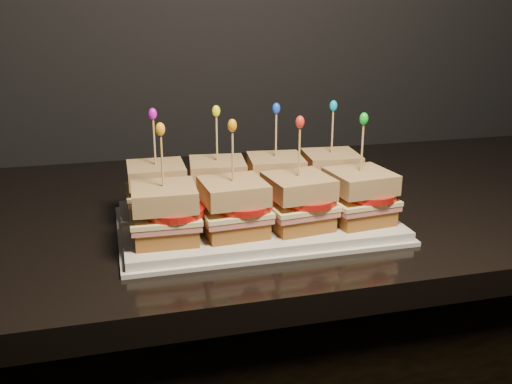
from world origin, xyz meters
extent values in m
cube|color=black|center=(0.76, 1.67, 0.90)|extent=(2.65, 0.67, 0.04)
cube|color=silver|center=(0.51, 1.55, 0.93)|extent=(0.39, 0.24, 0.02)
cube|color=silver|center=(0.51, 1.55, 0.92)|extent=(0.40, 0.25, 0.01)
cube|color=brown|center=(0.37, 1.61, 0.95)|extent=(0.08, 0.08, 0.02)
cube|color=#C16163|center=(0.37, 1.61, 0.96)|extent=(0.09, 0.09, 0.01)
cube|color=#FBF1A2|center=(0.37, 1.61, 0.97)|extent=(0.09, 0.09, 0.01)
cylinder|color=red|center=(0.38, 1.60, 0.98)|extent=(0.08, 0.08, 0.01)
cube|color=brown|center=(0.37, 1.61, 1.00)|extent=(0.08, 0.08, 0.03)
cylinder|color=tan|center=(0.37, 1.61, 1.04)|extent=(0.00, 0.00, 0.09)
ellipsoid|color=#C90FC7|center=(0.37, 1.61, 1.08)|extent=(0.01, 0.01, 0.02)
cube|color=brown|center=(0.46, 1.61, 0.95)|extent=(0.09, 0.09, 0.02)
cube|color=#C16163|center=(0.46, 1.61, 0.96)|extent=(0.10, 0.09, 0.01)
cube|color=#FBF1A2|center=(0.46, 1.61, 0.97)|extent=(0.10, 0.10, 0.01)
cylinder|color=red|center=(0.48, 1.60, 0.98)|extent=(0.08, 0.08, 0.01)
cube|color=brown|center=(0.46, 1.61, 1.00)|extent=(0.09, 0.09, 0.03)
cylinder|color=tan|center=(0.46, 1.61, 1.04)|extent=(0.00, 0.00, 0.09)
ellipsoid|color=#EEF719|center=(0.46, 1.61, 1.08)|extent=(0.01, 0.01, 0.02)
cube|color=brown|center=(0.56, 1.61, 0.95)|extent=(0.09, 0.09, 0.02)
cube|color=#C16163|center=(0.56, 1.61, 0.96)|extent=(0.10, 0.09, 0.01)
cube|color=#FBF1A2|center=(0.56, 1.61, 0.97)|extent=(0.10, 0.10, 0.01)
cylinder|color=red|center=(0.57, 1.60, 0.98)|extent=(0.08, 0.08, 0.01)
cube|color=brown|center=(0.56, 1.61, 1.00)|extent=(0.09, 0.09, 0.03)
cylinder|color=tan|center=(0.56, 1.61, 1.04)|extent=(0.00, 0.00, 0.09)
ellipsoid|color=blue|center=(0.56, 1.61, 1.08)|extent=(0.01, 0.01, 0.02)
cube|color=brown|center=(0.65, 1.61, 0.95)|extent=(0.09, 0.09, 0.02)
cube|color=#C16163|center=(0.65, 1.61, 0.96)|extent=(0.10, 0.09, 0.01)
cube|color=#FBF1A2|center=(0.65, 1.61, 0.97)|extent=(0.10, 0.09, 0.01)
cylinder|color=red|center=(0.66, 1.60, 0.98)|extent=(0.08, 0.08, 0.01)
cube|color=brown|center=(0.65, 1.61, 1.00)|extent=(0.09, 0.09, 0.03)
cylinder|color=tan|center=(0.65, 1.61, 1.04)|extent=(0.00, 0.00, 0.09)
ellipsoid|color=#0A9DCB|center=(0.65, 1.61, 1.08)|extent=(0.01, 0.01, 0.02)
cube|color=brown|center=(0.37, 1.50, 0.95)|extent=(0.08, 0.08, 0.02)
cube|color=#C16163|center=(0.37, 1.50, 0.96)|extent=(0.09, 0.09, 0.01)
cube|color=#FBF1A2|center=(0.37, 1.50, 0.97)|extent=(0.09, 0.09, 0.01)
cylinder|color=red|center=(0.38, 1.49, 0.98)|extent=(0.08, 0.08, 0.01)
cube|color=brown|center=(0.37, 1.50, 1.00)|extent=(0.08, 0.08, 0.03)
cylinder|color=tan|center=(0.37, 1.50, 1.04)|extent=(0.00, 0.00, 0.09)
ellipsoid|color=#F8A819|center=(0.37, 1.50, 1.08)|extent=(0.01, 0.01, 0.02)
cube|color=brown|center=(0.46, 1.50, 0.95)|extent=(0.09, 0.09, 0.02)
cube|color=#C16163|center=(0.46, 1.50, 0.96)|extent=(0.09, 0.09, 0.01)
cube|color=#FBF1A2|center=(0.46, 1.50, 0.97)|extent=(0.10, 0.09, 0.01)
cylinder|color=red|center=(0.48, 1.49, 0.98)|extent=(0.08, 0.08, 0.01)
cube|color=brown|center=(0.46, 1.50, 1.00)|extent=(0.09, 0.09, 0.03)
cylinder|color=tan|center=(0.46, 1.50, 1.04)|extent=(0.00, 0.00, 0.09)
ellipsoid|color=orange|center=(0.46, 1.50, 1.08)|extent=(0.01, 0.01, 0.02)
cube|color=brown|center=(0.56, 1.50, 0.95)|extent=(0.09, 0.09, 0.02)
cube|color=#C16163|center=(0.56, 1.50, 0.96)|extent=(0.10, 0.10, 0.01)
cube|color=#FBF1A2|center=(0.56, 1.50, 0.97)|extent=(0.10, 0.10, 0.01)
cylinder|color=red|center=(0.57, 1.49, 0.98)|extent=(0.08, 0.08, 0.01)
cube|color=brown|center=(0.56, 1.50, 1.00)|extent=(0.09, 0.09, 0.03)
cylinder|color=tan|center=(0.56, 1.50, 1.04)|extent=(0.00, 0.00, 0.09)
ellipsoid|color=red|center=(0.56, 1.50, 1.08)|extent=(0.01, 0.01, 0.02)
cube|color=brown|center=(0.65, 1.50, 0.95)|extent=(0.09, 0.09, 0.02)
cube|color=#C16163|center=(0.65, 1.50, 0.96)|extent=(0.10, 0.09, 0.01)
cube|color=#FBF1A2|center=(0.65, 1.50, 0.97)|extent=(0.10, 0.10, 0.01)
cylinder|color=red|center=(0.66, 1.49, 0.98)|extent=(0.08, 0.08, 0.01)
cube|color=brown|center=(0.65, 1.50, 1.00)|extent=(0.09, 0.09, 0.03)
cylinder|color=tan|center=(0.65, 1.50, 1.04)|extent=(0.00, 0.00, 0.09)
ellipsoid|color=green|center=(0.65, 1.50, 1.08)|extent=(0.01, 0.01, 0.02)
camera|label=1|loc=(0.31, 0.79, 1.23)|focal=40.00mm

